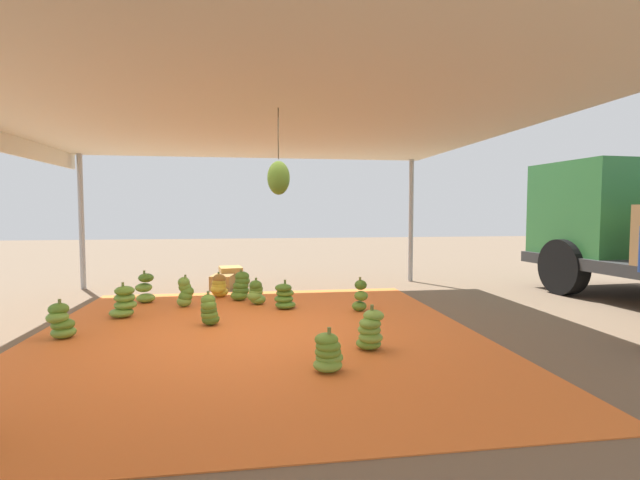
# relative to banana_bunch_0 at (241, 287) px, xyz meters

# --- Properties ---
(ground_plane) EXTENTS (40.00, 40.00, 0.00)m
(ground_plane) POSITION_rel_banana_bunch_0_xyz_m (2.18, 3.25, -0.23)
(ground_plane) COLOR brown
(tarp_orange) EXTENTS (5.90, 5.35, 0.01)m
(tarp_orange) POSITION_rel_banana_bunch_0_xyz_m (2.18, 0.25, -0.23)
(tarp_orange) COLOR orange
(tarp_orange) RESTS_ON ground
(tent_canopy) EXTENTS (8.00, 7.00, 2.66)m
(tent_canopy) POSITION_rel_banana_bunch_0_xyz_m (2.18, 0.16, 2.34)
(tent_canopy) COLOR #9EA0A5
(tent_canopy) RESTS_ON ground
(banana_bunch_0) EXTENTS (0.38, 0.38, 0.52)m
(banana_bunch_0) POSITION_rel_banana_bunch_0_xyz_m (0.00, 0.00, 0.00)
(banana_bunch_0) COLOR #518428
(banana_bunch_0) RESTS_ON tarp_orange
(banana_bunch_1) EXTENTS (0.38, 0.39, 0.47)m
(banana_bunch_1) POSITION_rel_banana_bunch_0_xyz_m (2.05, -2.04, -0.03)
(banana_bunch_1) COLOR #6B9E38
(banana_bunch_1) RESTS_ON tarp_orange
(banana_bunch_2) EXTENTS (0.36, 0.36, 0.49)m
(banana_bunch_2) POSITION_rel_banana_bunch_0_xyz_m (3.01, 1.45, -0.02)
(banana_bunch_2) COLOR #60932D
(banana_bunch_2) RESTS_ON tarp_orange
(banana_bunch_3) EXTENTS (0.32, 0.30, 0.50)m
(banana_bunch_3) POSITION_rel_banana_bunch_0_xyz_m (0.41, -0.85, -0.01)
(banana_bunch_3) COLOR #75A83D
(banana_bunch_3) RESTS_ON tarp_orange
(banana_bunch_4) EXTENTS (0.33, 0.33, 0.45)m
(banana_bunch_4) POSITION_rel_banana_bunch_0_xyz_m (1.68, -0.37, -0.03)
(banana_bunch_4) COLOR #477523
(banana_bunch_4) RESTS_ON tarp_orange
(banana_bunch_5) EXTENTS (0.29, 0.29, 0.51)m
(banana_bunch_5) POSITION_rel_banana_bunch_0_xyz_m (1.14, 1.78, -0.01)
(banana_bunch_5) COLOR #518428
(banana_bunch_5) RESTS_ON tarp_orange
(banana_bunch_7) EXTENTS (0.46, 0.46, 0.49)m
(banana_bunch_7) POSITION_rel_banana_bunch_0_xyz_m (1.01, -1.61, -0.02)
(banana_bunch_7) COLOR #6B9E38
(banana_bunch_7) RESTS_ON tarp_orange
(banana_bunch_8) EXTENTS (0.40, 0.38, 0.44)m
(banana_bunch_8) POSITION_rel_banana_bunch_0_xyz_m (-0.31, -0.38, -0.03)
(banana_bunch_8) COLOR gold
(banana_bunch_8) RESTS_ON tarp_orange
(banana_bunch_9) EXTENTS (0.40, 0.39, 0.53)m
(banana_bunch_9) POSITION_rel_banana_bunch_0_xyz_m (-0.03, -1.55, -0.01)
(banana_bunch_9) COLOR #6B9E38
(banana_bunch_9) RESTS_ON tarp_orange
(banana_bunch_10) EXTENTS (0.40, 0.38, 0.41)m
(banana_bunch_10) POSITION_rel_banana_bunch_0_xyz_m (3.58, 0.89, -0.06)
(banana_bunch_10) COLOR #75A83D
(banana_bunch_10) RESTS_ON tarp_orange
(banana_bunch_11) EXTENTS (0.43, 0.43, 0.44)m
(banana_bunch_11) POSITION_rel_banana_bunch_0_xyz_m (0.78, 0.68, -0.05)
(banana_bunch_11) COLOR #518428
(banana_bunch_11) RESTS_ON tarp_orange
(banana_bunch_12) EXTENTS (0.32, 0.34, 0.43)m
(banana_bunch_12) POSITION_rel_banana_bunch_0_xyz_m (0.41, 0.25, -0.04)
(banana_bunch_12) COLOR #6B9E38
(banana_bunch_12) RESTS_ON tarp_orange
(crate_0) EXTENTS (0.57, 0.47, 0.27)m
(crate_0) POSITION_rel_banana_bunch_0_xyz_m (-1.24, -0.39, -0.10)
(crate_0) COLOR olive
(crate_0) RESTS_ON ground
(crate_1) EXTENTS (0.59, 0.52, 0.37)m
(crate_1) POSITION_rel_banana_bunch_0_xyz_m (-1.71, -0.25, -0.05)
(crate_1) COLOR #B78947
(crate_1) RESTS_ON ground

